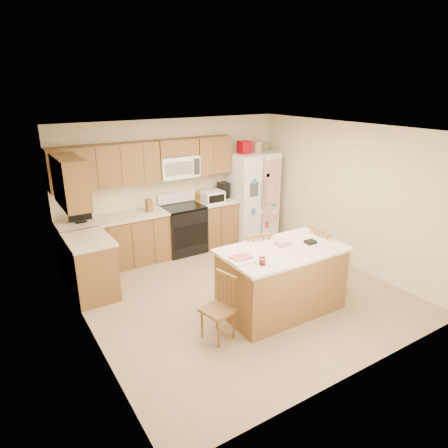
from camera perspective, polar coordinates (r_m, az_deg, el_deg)
ground at (r=6.37m, az=2.14°, el=-9.65°), size 4.50×4.50×0.00m
room_shell at (r=5.81m, az=2.32°, el=2.87°), size 4.60×4.60×2.52m
cabinetry at (r=7.09m, az=-12.62°, el=1.01°), size 3.36×1.56×2.15m
stove at (r=7.71m, az=-5.90°, el=-0.58°), size 0.76×0.65×1.13m
refrigerator at (r=8.30m, az=3.96°, el=4.16°), size 0.90×0.79×2.04m
island at (r=5.75m, az=8.20°, el=-7.82°), size 1.74×1.02×1.04m
windsor_chair_left at (r=5.14m, az=-0.73°, el=-12.03°), size 0.43×0.45×0.87m
windsor_chair_back at (r=6.13m, az=4.28°, el=-5.81°), size 0.53×0.51×1.03m
windsor_chair_right at (r=6.38m, az=14.15°, el=-5.24°), size 0.44×0.46×1.05m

